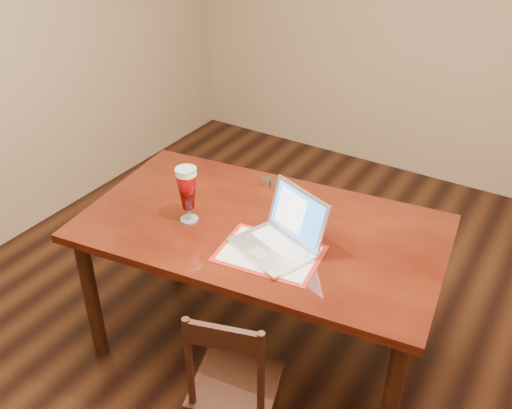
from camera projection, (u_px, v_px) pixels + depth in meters
The scene contains 4 objects.
ground at pixel (281, 362), 3.16m from camera, with size 5.00×5.00×0.00m, color black.
room_shell at pixel (292, 47), 2.22m from camera, with size 4.51×5.01×2.71m.
dining_table at pixel (260, 240), 2.87m from camera, with size 1.89×1.22×1.13m.
dining_chair at pixel (234, 386), 2.50m from camera, with size 0.46×0.45×0.88m.
Camera 1 is at (1.04, -1.95, 2.42)m, focal length 40.00 mm.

